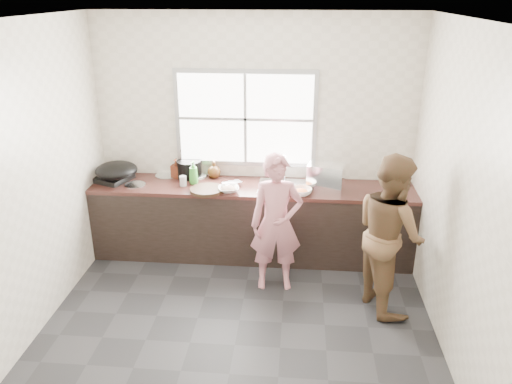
# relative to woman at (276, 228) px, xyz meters

# --- Properties ---
(floor) EXTENTS (3.60, 3.20, 0.01)m
(floor) POSITION_rel_woman_xyz_m (-0.31, -0.64, -0.68)
(floor) COLOR #252528
(floor) RESTS_ON ground
(ceiling) EXTENTS (3.60, 3.20, 0.01)m
(ceiling) POSITION_rel_woman_xyz_m (-0.31, -0.64, 2.03)
(ceiling) COLOR silver
(ceiling) RESTS_ON wall_back
(wall_back) EXTENTS (3.60, 0.01, 2.70)m
(wall_back) POSITION_rel_woman_xyz_m (-0.31, 0.96, 0.68)
(wall_back) COLOR beige
(wall_back) RESTS_ON ground
(wall_left) EXTENTS (0.01, 3.20, 2.70)m
(wall_left) POSITION_rel_woman_xyz_m (-2.11, -0.64, 0.68)
(wall_left) COLOR beige
(wall_left) RESTS_ON ground
(wall_right) EXTENTS (0.01, 3.20, 2.70)m
(wall_right) POSITION_rel_woman_xyz_m (1.50, -0.64, 0.68)
(wall_right) COLOR beige
(wall_right) RESTS_ON ground
(wall_front) EXTENTS (3.60, 0.01, 2.70)m
(wall_front) POSITION_rel_woman_xyz_m (-0.31, -2.25, 0.68)
(wall_front) COLOR beige
(wall_front) RESTS_ON ground
(cabinet) EXTENTS (3.60, 0.62, 0.82)m
(cabinet) POSITION_rel_woman_xyz_m (-0.31, 0.65, -0.26)
(cabinet) COLOR black
(cabinet) RESTS_ON floor
(countertop) EXTENTS (3.60, 0.64, 0.04)m
(countertop) POSITION_rel_woman_xyz_m (-0.31, 0.65, 0.17)
(countertop) COLOR #351A15
(countertop) RESTS_ON cabinet
(sink) EXTENTS (0.55, 0.45, 0.02)m
(sink) POSITION_rel_woman_xyz_m (0.04, 0.65, 0.19)
(sink) COLOR silver
(sink) RESTS_ON countertop
(faucet) EXTENTS (0.02, 0.02, 0.30)m
(faucet) POSITION_rel_woman_xyz_m (0.04, 0.85, 0.34)
(faucet) COLOR silver
(faucet) RESTS_ON countertop
(window_frame) EXTENTS (1.60, 0.05, 1.10)m
(window_frame) POSITION_rel_woman_xyz_m (-0.41, 0.95, 0.88)
(window_frame) COLOR #9EA0A5
(window_frame) RESTS_ON wall_back
(window_glazing) EXTENTS (1.50, 0.01, 1.00)m
(window_glazing) POSITION_rel_woman_xyz_m (-0.41, 0.92, 0.88)
(window_glazing) COLOR white
(window_glazing) RESTS_ON window_frame
(woman) EXTENTS (0.52, 0.37, 1.35)m
(woman) POSITION_rel_woman_xyz_m (0.00, 0.00, 0.00)
(woman) COLOR #CA7984
(woman) RESTS_ON floor
(person_side) EXTENTS (0.81, 0.91, 1.55)m
(person_side) POSITION_rel_woman_xyz_m (1.08, -0.23, 0.10)
(person_side) COLOR brown
(person_side) RESTS_ON floor
(cutting_board) EXTENTS (0.47, 0.47, 0.04)m
(cutting_board) POSITION_rel_woman_xyz_m (-0.78, 0.44, 0.20)
(cutting_board) COLOR black
(cutting_board) RESTS_ON countertop
(cleaver) EXTENTS (0.23, 0.21, 0.01)m
(cleaver) POSITION_rel_woman_xyz_m (-0.53, 0.62, 0.23)
(cleaver) COLOR #B7B8BF
(cleaver) RESTS_ON cutting_board
(bowl_mince) EXTENTS (0.27, 0.27, 0.06)m
(bowl_mince) POSITION_rel_woman_xyz_m (-0.54, 0.46, 0.22)
(bowl_mince) COLOR silver
(bowl_mince) RESTS_ON countertop
(bowl_crabs) EXTENTS (0.20, 0.20, 0.06)m
(bowl_crabs) POSITION_rel_woman_xyz_m (0.24, 0.44, 0.22)
(bowl_crabs) COLOR white
(bowl_crabs) RESTS_ON countertop
(bowl_held) EXTENTS (0.21, 0.21, 0.06)m
(bowl_held) POSITION_rel_woman_xyz_m (0.08, 0.44, 0.22)
(bowl_held) COLOR white
(bowl_held) RESTS_ON countertop
(black_pot) EXTENTS (0.35, 0.35, 0.20)m
(black_pot) POSITION_rel_woman_xyz_m (-1.06, 0.86, 0.29)
(black_pot) COLOR black
(black_pot) RESTS_ON countertop
(plate_food) EXTENTS (0.30, 0.30, 0.02)m
(plate_food) POSITION_rel_woman_xyz_m (-0.99, 0.88, 0.20)
(plate_food) COLOR white
(plate_food) RESTS_ON countertop
(bottle_green) EXTENTS (0.13, 0.13, 0.27)m
(bottle_green) POSITION_rel_woman_xyz_m (-0.97, 0.66, 0.32)
(bottle_green) COLOR green
(bottle_green) RESTS_ON countertop
(bottle_brown_tall) EXTENTS (0.11, 0.11, 0.21)m
(bottle_brown_tall) POSITION_rel_woman_xyz_m (-1.21, 0.84, 0.29)
(bottle_brown_tall) COLOR #502314
(bottle_brown_tall) RESTS_ON countertop
(bottle_brown_short) EXTENTS (0.18, 0.18, 0.18)m
(bottle_brown_short) POSITION_rel_woman_xyz_m (-0.77, 0.88, 0.28)
(bottle_brown_short) COLOR #492B12
(bottle_brown_short) RESTS_ON countertop
(glass_jar) EXTENTS (0.09, 0.09, 0.11)m
(glass_jar) POSITION_rel_woman_xyz_m (-1.07, 0.59, 0.24)
(glass_jar) COLOR #B9BDC0
(glass_jar) RESTS_ON countertop
(burner) EXTENTS (0.47, 0.47, 0.05)m
(burner) POSITION_rel_woman_xyz_m (-1.92, 0.68, 0.21)
(burner) COLOR black
(burner) RESTS_ON countertop
(wok) EXTENTS (0.53, 0.53, 0.18)m
(wok) POSITION_rel_woman_xyz_m (-1.84, 0.62, 0.34)
(wok) COLOR black
(wok) RESTS_ON burner
(dish_rack) EXTENTS (0.43, 0.35, 0.29)m
(dish_rack) POSITION_rel_woman_xyz_m (0.51, 0.63, 0.33)
(dish_rack) COLOR white
(dish_rack) RESTS_ON countertop
(pot_lid_left) EXTENTS (0.31, 0.31, 0.01)m
(pot_lid_left) POSITION_rel_woman_xyz_m (-1.62, 0.55, 0.19)
(pot_lid_left) COLOR silver
(pot_lid_left) RESTS_ON countertop
(pot_lid_right) EXTENTS (0.34, 0.34, 0.01)m
(pot_lid_right) POSITION_rel_woman_xyz_m (-1.34, 0.88, 0.19)
(pot_lid_right) COLOR silver
(pot_lid_right) RESTS_ON countertop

